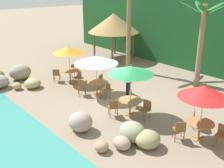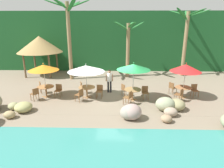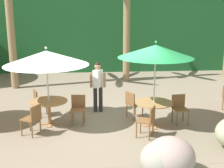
% 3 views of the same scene
% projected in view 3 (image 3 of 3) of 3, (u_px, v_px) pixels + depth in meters
% --- Properties ---
extents(ground_plane, '(120.00, 120.00, 0.00)m').
position_uv_depth(ground_plane, '(113.00, 123.00, 8.89)').
color(ground_plane, gray).
extents(terrace_deck, '(18.00, 5.20, 0.01)m').
position_uv_depth(terrace_deck, '(113.00, 123.00, 8.89)').
color(terrace_deck, gray).
rests_on(terrace_deck, ground).
extents(foliage_backdrop, '(28.00, 2.40, 6.00)m').
position_uv_depth(foliage_backdrop, '(101.00, 17.00, 16.89)').
color(foliage_backdrop, '#194C23').
rests_on(foliage_backdrop, ground).
extents(umbrella_white, '(2.43, 2.43, 2.34)m').
position_uv_depth(umbrella_white, '(46.00, 58.00, 8.34)').
color(umbrella_white, silver).
rests_on(umbrella_white, ground).
extents(dining_table_white, '(1.10, 1.10, 0.74)m').
position_uv_depth(dining_table_white, '(49.00, 105.00, 8.67)').
color(dining_table_white, '#A37547').
rests_on(dining_table_white, ground).
extents(chair_white_seaward, '(0.46, 0.47, 0.87)m').
position_uv_depth(chair_white_seaward, '(78.00, 107.00, 8.77)').
color(chair_white_seaward, brown).
rests_on(chair_white_seaward, ground).
extents(chair_white_inland, '(0.56, 0.55, 0.87)m').
position_uv_depth(chair_white_inland, '(39.00, 101.00, 9.39)').
color(chair_white_inland, brown).
rests_on(chair_white_inland, ground).
extents(chair_white_left, '(0.58, 0.57, 0.87)m').
position_uv_depth(chair_white_left, '(33.00, 118.00, 7.91)').
color(chair_white_left, brown).
rests_on(chair_white_left, ground).
extents(umbrella_green, '(2.13, 2.13, 2.52)m').
position_uv_depth(umbrella_green, '(156.00, 51.00, 8.15)').
color(umbrella_green, silver).
rests_on(umbrella_green, ground).
extents(dining_table_green, '(1.10, 1.10, 0.74)m').
position_uv_depth(dining_table_green, '(154.00, 106.00, 8.54)').
color(dining_table_green, '#A37547').
rests_on(dining_table_green, ground).
extents(chair_green_seaward, '(0.47, 0.48, 0.87)m').
position_uv_depth(chair_green_seaward, '(179.00, 107.00, 8.81)').
color(chair_green_seaward, brown).
rests_on(chair_green_seaward, ground).
extents(chair_green_inland, '(0.58, 0.58, 0.87)m').
position_uv_depth(chair_green_inland, '(133.00, 103.00, 9.18)').
color(chair_green_inland, brown).
rests_on(chair_green_inland, ground).
extents(chair_green_left, '(0.57, 0.57, 0.87)m').
position_uv_depth(chair_green_left, '(148.00, 120.00, 7.77)').
color(chair_green_left, brown).
rests_on(chair_green_left, ground).
extents(palm_tree_second, '(2.82, 2.90, 5.01)m').
position_uv_depth(palm_tree_second, '(127.00, 12.00, 13.58)').
color(palm_tree_second, olive).
rests_on(palm_tree_second, ground).
extents(waiter_in_white, '(0.52, 0.39, 1.70)m').
position_uv_depth(waiter_in_white, '(98.00, 83.00, 9.71)').
color(waiter_in_white, '#232328').
rests_on(waiter_in_white, ground).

